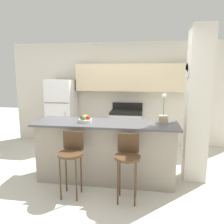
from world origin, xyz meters
name	(u,v)px	position (x,y,z in m)	size (l,w,h in m)	color
ground_plane	(106,179)	(0.00, 0.00, 0.00)	(14.00, 14.00, 0.00)	beige
wall_back	(124,88)	(0.12, 1.95, 1.44)	(5.60, 0.38, 2.55)	silver
pillar_right	(197,105)	(1.48, 0.24, 1.28)	(0.38, 0.32, 2.55)	silver
counter_bar	(106,151)	(0.00, 0.00, 0.50)	(2.36, 0.72, 1.00)	gray
refrigerator	(62,113)	(-1.39, 1.64, 0.82)	(0.62, 0.68, 1.64)	white
stove_range	(126,129)	(0.20, 1.68, 0.46)	(0.75, 0.61, 1.07)	silver
bar_stool_left	(71,154)	(-0.41, -0.56, 0.63)	(0.36, 0.36, 0.95)	#4C331E
bar_stool_right	(128,158)	(0.41, -0.56, 0.63)	(0.36, 0.36, 0.95)	#4C331E
orchid_vase	(163,116)	(0.93, 0.09, 1.11)	(0.14, 0.14, 0.48)	tan
fruit_bowl	(85,119)	(-0.34, -0.03, 1.05)	(0.22, 0.22, 0.12)	silver
trash_bin	(81,141)	(-0.86, 1.41, 0.19)	(0.28, 0.28, 0.38)	black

